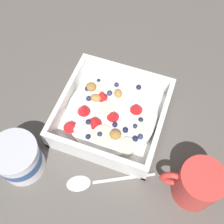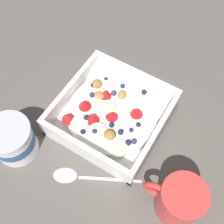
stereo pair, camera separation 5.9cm
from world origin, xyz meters
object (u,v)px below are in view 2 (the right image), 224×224
object	(u,v)px
fruit_bowl	(111,114)
spoon	(80,177)
yogurt_cup	(13,140)
coffee_mug	(179,200)

from	to	relation	value
fruit_bowl	spoon	bearing A→B (deg)	-173.56
yogurt_cup	spoon	bearing A→B (deg)	-83.87
fruit_bowl	coffee_mug	xyz separation A→B (m)	(-0.10, -0.20, 0.02)
fruit_bowl	coffee_mug	bearing A→B (deg)	-115.79
spoon	coffee_mug	xyz separation A→B (m)	(0.05, -0.18, 0.04)
coffee_mug	spoon	bearing A→B (deg)	105.03
yogurt_cup	coffee_mug	xyz separation A→B (m)	(0.06, -0.33, 0.00)
spoon	coffee_mug	size ratio (longest dim) A/B	1.48
fruit_bowl	yogurt_cup	bearing A→B (deg)	141.13
fruit_bowl	spoon	size ratio (longest dim) A/B	1.35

